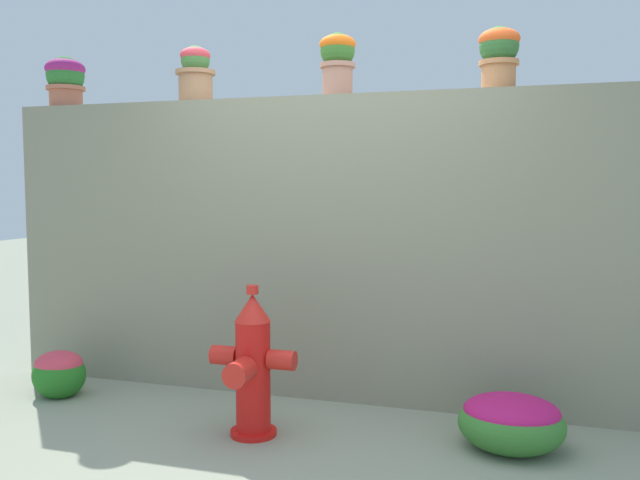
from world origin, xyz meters
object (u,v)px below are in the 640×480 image
object	(u,v)px
potted_plant_0	(65,79)
flower_bush_left	(59,372)
potted_plant_1	(195,72)
potted_plant_3	(499,52)
flower_bush_right	(511,420)
fire_hydrant	(252,367)
potted_plant_2	(338,59)

from	to	relation	value
potted_plant_0	flower_bush_left	size ratio (longest dim) A/B	1.07
potted_plant_0	potted_plant_1	size ratio (longest dim) A/B	0.98
potted_plant_3	flower_bush_left	bearing A→B (deg)	-168.26
flower_bush_right	flower_bush_left	bearing A→B (deg)	179.11
potted_plant_1	potted_plant_3	world-z (taller)	potted_plant_1
potted_plant_1	fire_hydrant	world-z (taller)	potted_plant_1
potted_plant_0	potted_plant_3	world-z (taller)	potted_plant_0
potted_plant_2	fire_hydrant	xyz separation A→B (m)	(-0.26, -0.91, -1.90)
potted_plant_3	potted_plant_2	bearing A→B (deg)	178.39
flower_bush_right	potted_plant_2	bearing A→B (deg)	150.46
potted_plant_3	flower_bush_right	world-z (taller)	potted_plant_3
potted_plant_2	potted_plant_3	bearing A→B (deg)	-1.61
potted_plant_2	potted_plant_3	distance (m)	1.05
flower_bush_left	flower_bush_right	xyz separation A→B (m)	(3.01, -0.05, -0.01)
fire_hydrant	potted_plant_3	bearing A→B (deg)	33.88
fire_hydrant	flower_bush_right	distance (m)	1.48
potted_plant_1	potted_plant_3	bearing A→B (deg)	-0.34
potted_plant_2	potted_plant_3	size ratio (longest dim) A/B	1.09
potted_plant_0	fire_hydrant	xyz separation A→B (m)	(1.93, -0.92, -1.87)
potted_plant_3	fire_hydrant	xyz separation A→B (m)	(-1.31, -0.88, -1.87)
potted_plant_0	potted_plant_1	distance (m)	1.13
potted_plant_2	flower_bush_left	distance (m)	2.87
fire_hydrant	flower_bush_right	size ratio (longest dim) A/B	1.51
potted_plant_1	potted_plant_3	xyz separation A→B (m)	(2.11, -0.01, 0.02)
potted_plant_0	potted_plant_2	xyz separation A→B (m)	(2.19, -0.01, 0.03)
potted_plant_0	flower_bush_right	world-z (taller)	potted_plant_0
potted_plant_3	fire_hydrant	world-z (taller)	potted_plant_3
flower_bush_left	potted_plant_3	bearing A→B (deg)	11.74
potted_plant_1	fire_hydrant	distance (m)	2.21
potted_plant_1	flower_bush_left	world-z (taller)	potted_plant_1
potted_plant_1	fire_hydrant	xyz separation A→B (m)	(0.80, -0.89, -1.86)
potted_plant_2	flower_bush_right	world-z (taller)	potted_plant_2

